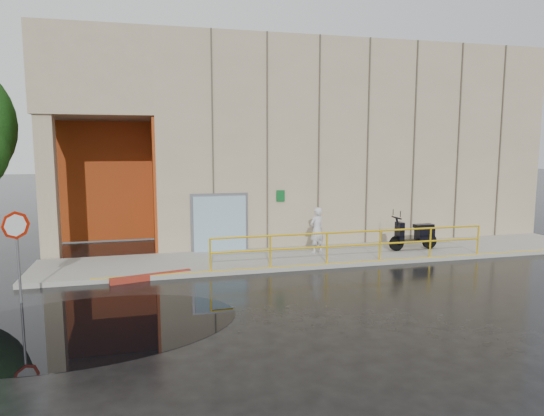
{
  "coord_description": "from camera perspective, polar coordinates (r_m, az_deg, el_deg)",
  "views": [
    {
      "loc": [
        -2.24,
        -11.4,
        4.02
      ],
      "look_at": [
        1.42,
        3.0,
        2.05
      ],
      "focal_mm": 32.0,
      "sensor_mm": 36.0,
      "label": 1
    }
  ],
  "objects": [
    {
      "name": "person",
      "position": [
        17.4,
        5.3,
        -2.6
      ],
      "size": [
        0.7,
        0.59,
        1.63
      ],
      "primitive_type": "imported",
      "rotation": [
        0.0,
        0.0,
        3.53
      ],
      "color": "silver",
      "rests_on": "sidewalk"
    },
    {
      "name": "ground",
      "position": [
        12.29,
        -3.03,
        -11.56
      ],
      "size": [
        120.0,
        120.0,
        0.0
      ],
      "primitive_type": "plane",
      "color": "black",
      "rests_on": "ground"
    },
    {
      "name": "building",
      "position": [
        23.56,
        3.93,
        7.97
      ],
      "size": [
        20.0,
        10.17,
        8.0
      ],
      "color": "tan",
      "rests_on": "ground"
    },
    {
      "name": "stop_sign",
      "position": [
        13.69,
        -27.85,
        -2.92
      ],
      "size": [
        0.57,
        0.49,
        2.37
      ],
      "rotation": [
        0.0,
        0.0,
        0.31
      ],
      "color": "slate",
      "rests_on": "ground"
    },
    {
      "name": "guardrail",
      "position": [
        16.28,
        9.6,
        -4.41
      ],
      "size": [
        9.56,
        0.06,
        1.03
      ],
      "color": "#DEAD0B",
      "rests_on": "sidewalk"
    },
    {
      "name": "red_curb",
      "position": [
        15.02,
        -14.01,
        -7.86
      ],
      "size": [
        2.38,
        0.73,
        0.18
      ],
      "primitive_type": "cube",
      "rotation": [
        0.0,
        0.0,
        0.23
      ],
      "color": "maroon",
      "rests_on": "ground"
    },
    {
      "name": "scooter",
      "position": [
        18.53,
        16.41,
        -2.11
      ],
      "size": [
        1.96,
        0.7,
        1.5
      ],
      "rotation": [
        0.0,
        0.0,
        0.04
      ],
      "color": "black",
      "rests_on": "sidewalk"
    },
    {
      "name": "sidewalk",
      "position": [
        17.53,
        7.01,
        -5.53
      ],
      "size": [
        20.0,
        3.0,
        0.15
      ],
      "primitive_type": "cube",
      "color": "gray",
      "rests_on": "ground"
    },
    {
      "name": "puddle",
      "position": [
        11.75,
        -21.47,
        -12.99
      ],
      "size": [
        7.42,
        5.1,
        0.01
      ],
      "primitive_type": "cube",
      "rotation": [
        0.0,
        0.0,
        0.12
      ],
      "color": "black",
      "rests_on": "ground"
    }
  ]
}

